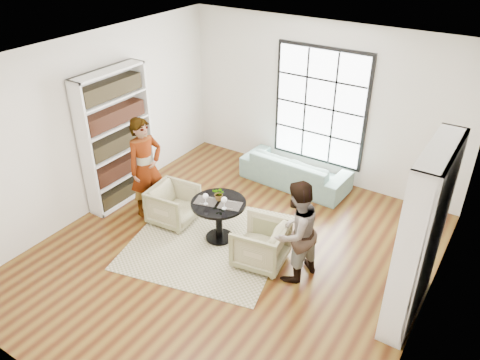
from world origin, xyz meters
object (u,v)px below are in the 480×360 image
Objects in this scene: sofa at (295,170)px; armchair_left at (174,205)px; person_left at (146,167)px; wine_glass_right at (224,200)px; flower_centerpiece at (219,194)px; wine_glass_left at (205,197)px; armchair_right at (261,244)px; pedestal_table at (219,212)px; person_right at (296,232)px.

sofa is 2.50m from armchair_left.
person_left reaches higher than sofa.
person_left is at bearing 177.32° from wine_glass_right.
wine_glass_right is 0.93× the size of flower_centerpiece.
person_left reaches higher than flower_centerpiece.
wine_glass_right reaches higher than wine_glass_left.
wine_glass_left is (1.33, -0.13, -0.05)m from person_left.
person_left is at bearing -176.55° from flower_centerpiece.
armchair_right is (1.77, -0.12, 0.01)m from armchair_left.
wine_glass_left reaches higher than armchair_left.
pedestal_table is at bearing -76.18° from person_left.
person_right reaches higher than pedestal_table.
flower_centerpiece is (-0.03, 0.07, 0.30)m from pedestal_table.
wine_glass_left is at bearing -105.26° from armchair_left.
wine_glass_left is (-0.13, -0.15, 0.33)m from pedestal_table.
pedestal_table is 0.38m from wine_glass_left.
wine_glass_right is 0.26m from flower_centerpiece.
armchair_right is at bearing -3.97° from wine_glass_right.
pedestal_table is at bearing -79.90° from person_right.
wine_glass_left is at bearing -132.60° from pedestal_table.
armchair_right is at bearing -99.82° from armchair_left.
person_right is 6.98× the size of flower_centerpiece.
flower_centerpiece reaches higher than wine_glass_left.
person_right is at bearing 0.24° from wine_glass_left.
armchair_left is 1.01m from flower_centerpiece.
person_right is at bearing -8.37° from flower_centerpiece.
person_right is (0.55, 0.00, 0.43)m from armchair_right.
pedestal_table is 2.23m from sofa.
pedestal_table is 1.16× the size of armchair_right.
armchair_left is at bearing 65.61° from sofa.
sofa is 2.86× the size of armchair_left.
sofa is 2.22m from flower_centerpiece.
wine_glass_left is 0.87× the size of flower_centerpiece.
pedestal_table is 0.93m from armchair_left.
wine_glass_right is (0.17, -0.09, 0.34)m from pedestal_table.
flower_centerpiece is (-0.25, -2.14, 0.50)m from sofa.
flower_centerpiece is at bearing 113.95° from pedestal_table.
armchair_left is at bearing 170.56° from wine_glass_left.
person_right is (1.40, -0.14, 0.27)m from pedestal_table.
flower_centerpiece is at bearing 85.94° from sofa.
wine_glass_left is (0.78, -0.13, 0.50)m from armchair_left.
pedestal_table is 3.89× the size of flower_centerpiece.
armchair_right is at bearing -13.43° from flower_centerpiece.
pedestal_table is 1.43m from person_right.
armchair_left is 3.26× the size of flower_centerpiece.
wine_glass_left is at bearing -73.96° from person_right.
armchair_right is (0.63, -2.35, 0.04)m from sofa.
wine_glass_right is (-0.05, -2.31, 0.54)m from sofa.
person_right is 7.51× the size of wine_glass_right.
person_right is 1.54m from wine_glass_left.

